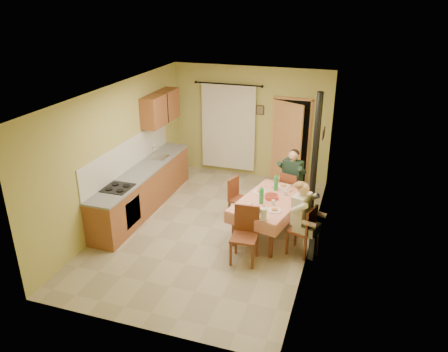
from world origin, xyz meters
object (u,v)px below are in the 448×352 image
(chair_far, at_px, (290,200))
(man_right, at_px, (303,210))
(chair_left, at_px, (239,208))
(man_far, at_px, (292,174))
(stove_flue, at_px, (313,183))
(dining_table, at_px, (269,217))
(chair_right, at_px, (301,239))
(chair_near, at_px, (244,246))

(chair_far, xyz_separation_m, man_right, (0.47, -1.56, 0.59))
(chair_left, xyz_separation_m, man_far, (0.93, 0.73, 0.59))
(man_far, distance_m, stove_flue, 0.83)
(dining_table, xyz_separation_m, chair_far, (0.22, 1.07, -0.09))
(chair_right, xyz_separation_m, chair_left, (-1.42, 0.85, -0.00))
(dining_table, bearing_deg, chair_right, -22.09)
(man_far, bearing_deg, chair_far, -90.00)
(dining_table, height_order, chair_near, chair_near)
(man_right, xyz_separation_m, stove_flue, (0.04, 0.94, 0.15))
(man_right, distance_m, stove_flue, 0.95)
(man_far, height_order, man_right, same)
(chair_left, bearing_deg, stove_flue, 109.69)
(chair_left, bearing_deg, man_right, 74.85)
(dining_table, relative_size, chair_near, 1.89)
(man_right, bearing_deg, chair_left, 75.79)
(man_right, bearing_deg, dining_table, 71.58)
(chair_left, bearing_deg, chair_far, 143.59)
(man_right, bearing_deg, man_far, 33.52)
(man_far, bearing_deg, chair_right, -56.63)
(chair_far, distance_m, chair_right, 1.64)
(dining_table, height_order, chair_right, chair_right)
(man_right, bearing_deg, chair_right, -90.00)
(chair_far, height_order, chair_near, chair_near)
(dining_table, xyz_separation_m, stove_flue, (0.73, 0.45, 0.64))
(stove_flue, bearing_deg, chair_far, 129.48)
(stove_flue, bearing_deg, man_far, 128.76)
(chair_near, xyz_separation_m, man_far, (0.44, 2.13, 0.59))
(man_far, bearing_deg, chair_left, -125.66)
(dining_table, height_order, chair_far, chair_far)
(chair_right, bearing_deg, man_right, 90.00)
(chair_far, bearing_deg, man_far, 90.00)
(stove_flue, bearing_deg, dining_table, -148.24)
(chair_right, distance_m, chair_left, 1.65)
(chair_left, bearing_deg, chair_near, 35.37)
(chair_right, bearing_deg, stove_flue, 15.36)
(chair_near, bearing_deg, chair_left, -73.69)
(chair_near, height_order, man_far, man_far)
(chair_near, height_order, chair_left, chair_near)
(chair_far, xyz_separation_m, chair_near, (-0.44, -2.11, 0.00))
(chair_left, relative_size, man_far, 0.68)
(chair_near, xyz_separation_m, chair_left, (-0.49, 1.40, -0.00))
(chair_near, relative_size, chair_right, 1.04)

